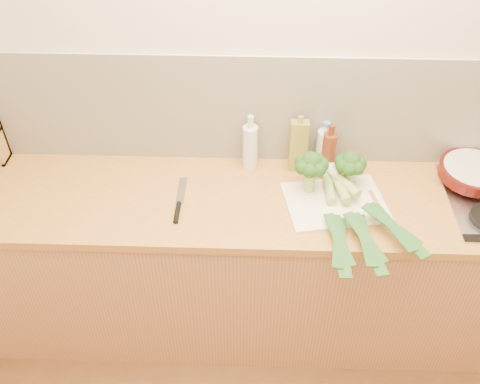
{
  "coord_description": "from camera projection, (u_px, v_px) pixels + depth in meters",
  "views": [
    {
      "loc": [
        -0.13,
        -0.57,
        2.5
      ],
      "look_at": [
        -0.19,
        1.1,
        1.02
      ],
      "focal_mm": 40.0,
      "sensor_mm": 36.0,
      "label": 1
    }
  ],
  "objects": [
    {
      "name": "broccoli_left",
      "position": [
        311.0,
        165.0,
        2.31
      ],
      "size": [
        0.15,
        0.15,
        0.2
      ],
      "color": "#93AE65",
      "rests_on": "chopping_board"
    },
    {
      "name": "room_shell",
      "position": [
        285.0,
        111.0,
        2.42
      ],
      "size": [
        3.5,
        3.5,
        3.5
      ],
      "color": "beige",
      "rests_on": "ground"
    },
    {
      "name": "leek_front",
      "position": [
        332.0,
        200.0,
        2.31
      ],
      "size": [
        0.11,
        0.71,
        0.04
      ],
      "rotation": [
        0.0,
        0.0,
        0.03
      ],
      "color": "white",
      "rests_on": "chopping_board"
    },
    {
      "name": "leek_back",
      "position": [
        359.0,
        196.0,
        2.28
      ],
      "size": [
        0.38,
        0.59,
        0.04
      ],
      "rotation": [
        0.0,
        0.0,
        0.54
      ],
      "color": "white",
      "rests_on": "chopping_board"
    },
    {
      "name": "counter",
      "position": [
        278.0,
        265.0,
        2.68
      ],
      "size": [
        3.2,
        0.62,
        0.9
      ],
      "color": "#B7794C",
      "rests_on": "ground"
    },
    {
      "name": "skillet",
      "position": [
        475.0,
        171.0,
        2.42
      ],
      "size": [
        0.46,
        0.31,
        0.05
      ],
      "rotation": [
        0.0,
        0.0,
        0.17
      ],
      "color": "#470E0B",
      "rests_on": "gas_hob"
    },
    {
      "name": "chefs_knife",
      "position": [
        178.0,
        207.0,
        2.32
      ],
      "size": [
        0.04,
        0.31,
        0.02
      ],
      "rotation": [
        0.0,
        0.0,
        0.0
      ],
      "color": "silver",
      "rests_on": "counter"
    },
    {
      "name": "glass_bottle",
      "position": [
        250.0,
        146.0,
        2.47
      ],
      "size": [
        0.07,
        0.07,
        0.28
      ],
      "color": "silver",
      "rests_on": "counter"
    },
    {
      "name": "chopping_board",
      "position": [
        335.0,
        202.0,
        2.35
      ],
      "size": [
        0.48,
        0.39,
        0.01
      ],
      "primitive_type": "cube",
      "rotation": [
        0.0,
        0.0,
        0.19
      ],
      "color": "white",
      "rests_on": "counter"
    },
    {
      "name": "broccoli_right",
      "position": [
        350.0,
        164.0,
        2.35
      ],
      "size": [
        0.14,
        0.14,
        0.18
      ],
      "color": "#93AE65",
      "rests_on": "chopping_board"
    },
    {
      "name": "oil_tin",
      "position": [
        298.0,
        146.0,
        2.45
      ],
      "size": [
        0.08,
        0.05,
        0.29
      ],
      "color": "olive",
      "rests_on": "counter"
    },
    {
      "name": "leek_mid",
      "position": [
        347.0,
        200.0,
        2.29
      ],
      "size": [
        0.2,
        0.69,
        0.04
      ],
      "rotation": [
        0.0,
        0.0,
        0.2
      ],
      "color": "white",
      "rests_on": "chopping_board"
    },
    {
      "name": "water_bottle",
      "position": [
        324.0,
        150.0,
        2.48
      ],
      "size": [
        0.08,
        0.08,
        0.23
      ],
      "color": "silver",
      "rests_on": "counter"
    },
    {
      "name": "amber_bottle",
      "position": [
        328.0,
        152.0,
        2.45
      ],
      "size": [
        0.06,
        0.06,
        0.26
      ],
      "color": "#5F2512",
      "rests_on": "counter"
    }
  ]
}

